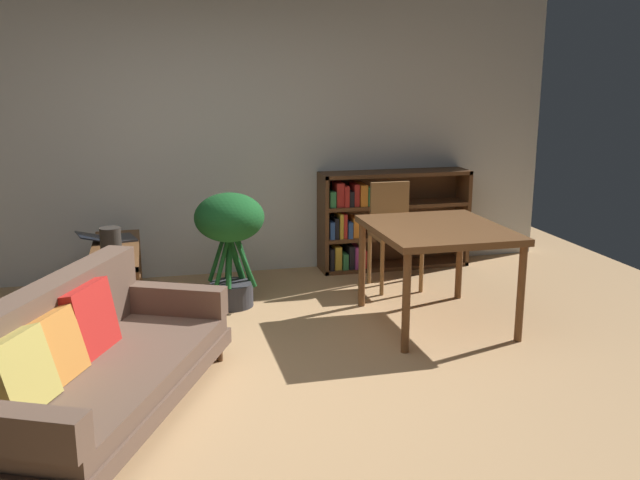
% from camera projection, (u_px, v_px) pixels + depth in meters
% --- Properties ---
extents(ground_plane, '(8.16, 8.16, 0.00)m').
position_uv_depth(ground_plane, '(247.00, 396.00, 4.15)').
color(ground_plane, tan).
extents(back_wall_panel, '(6.80, 0.10, 2.70)m').
position_uv_depth(back_wall_panel, '(201.00, 130.00, 6.38)').
color(back_wall_panel, silver).
rests_on(back_wall_panel, ground_plane).
extents(fabric_couch, '(1.56, 2.07, 0.75)m').
position_uv_depth(fabric_couch, '(84.00, 361.00, 3.82)').
color(fabric_couch, '#56351E').
rests_on(fabric_couch, ground_plane).
extents(media_console, '(0.37, 1.24, 0.53)m').
position_uv_depth(media_console, '(117.00, 280.00, 5.56)').
color(media_console, brown).
rests_on(media_console, ground_plane).
extents(open_laptop, '(0.50, 0.38, 0.08)m').
position_uv_depth(open_laptop, '(110.00, 238.00, 5.72)').
color(open_laptop, '#333338').
rests_on(open_laptop, media_console).
extents(desk_speaker, '(0.15, 0.15, 0.23)m').
position_uv_depth(desk_speaker, '(111.00, 243.00, 5.16)').
color(desk_speaker, '#2D2823').
rests_on(desk_speaker, media_console).
extents(potted_floor_plant, '(0.56, 0.56, 0.94)m').
position_uv_depth(potted_floor_plant, '(230.00, 231.00, 5.60)').
color(potted_floor_plant, '#333338').
rests_on(potted_floor_plant, ground_plane).
extents(dining_table, '(0.96, 1.11, 0.75)m').
position_uv_depth(dining_table, '(437.00, 237.00, 5.21)').
color(dining_table, brown).
rests_on(dining_table, ground_plane).
extents(dining_chair_near, '(0.40, 0.40, 0.92)m').
position_uv_depth(dining_chair_near, '(393.00, 228.00, 6.18)').
color(dining_chair_near, olive).
rests_on(dining_chair_near, ground_plane).
extents(bookshelf, '(1.47, 0.33, 0.94)m').
position_uv_depth(bookshelf, '(382.00, 220.00, 6.80)').
color(bookshelf, '#56351E').
rests_on(bookshelf, ground_plane).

